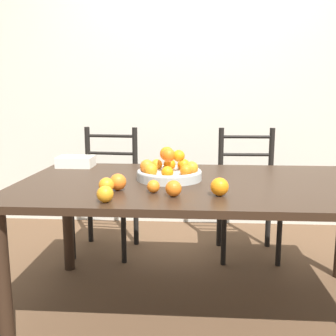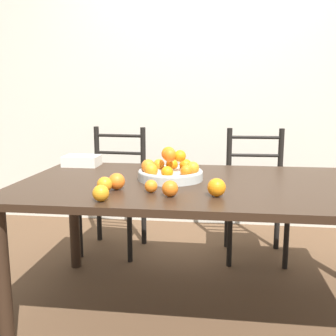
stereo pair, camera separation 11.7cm
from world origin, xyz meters
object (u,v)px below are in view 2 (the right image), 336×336
at_px(orange_loose_2, 217,187).
at_px(book_stack, 82,161).
at_px(orange_loose_3, 105,184).
at_px(chair_left, 114,191).
at_px(orange_loose_1, 170,188).
at_px(orange_loose_0, 101,193).
at_px(chair_right, 255,195).
at_px(fruit_bowl, 170,171).
at_px(orange_loose_5, 151,186).
at_px(orange_loose_4, 117,181).

distance_m(orange_loose_2, book_stack, 1.10).
xyz_separation_m(orange_loose_3, chair_left, (-0.25, 1.09, -0.30)).
relative_size(orange_loose_1, book_stack, 0.33).
bearing_deg(orange_loose_0, orange_loose_1, 22.99).
distance_m(orange_loose_1, orange_loose_3, 0.32).
height_order(orange_loose_3, chair_right, chair_right).
bearing_deg(fruit_bowl, orange_loose_3, -130.44).
bearing_deg(orange_loose_5, orange_loose_3, -175.15).
bearing_deg(orange_loose_4, orange_loose_2, -8.77).
relative_size(fruit_bowl, orange_loose_3, 4.84).
bearing_deg(orange_loose_5, orange_loose_1, -33.37).
height_order(orange_loose_2, orange_loose_5, orange_loose_2).
xyz_separation_m(fruit_bowl, book_stack, (-0.62, 0.35, -0.01)).
xyz_separation_m(orange_loose_2, orange_loose_5, (-0.30, 0.04, -0.01)).
height_order(orange_loose_0, chair_left, chair_left).
xyz_separation_m(orange_loose_5, chair_left, (-0.47, 1.07, -0.30)).
relative_size(chair_left, book_stack, 4.20).
distance_m(fruit_bowl, orange_loose_1, 0.37).
bearing_deg(fruit_bowl, chair_left, 124.07).
relative_size(fruit_bowl, orange_loose_5, 5.79).
height_order(orange_loose_0, orange_loose_3, same).
height_order(orange_loose_1, orange_loose_4, orange_loose_4).
height_order(orange_loose_3, orange_loose_4, orange_loose_4).
height_order(orange_loose_1, chair_left, chair_left).
relative_size(fruit_bowl, orange_loose_1, 4.75).
bearing_deg(orange_loose_3, orange_loose_2, -1.98).
distance_m(chair_left, chair_right, 1.05).
distance_m(orange_loose_1, book_stack, 0.97).
height_order(fruit_bowl, orange_loose_0, fruit_bowl).
relative_size(orange_loose_1, orange_loose_2, 0.89).
height_order(orange_loose_5, chair_right, chair_right).
relative_size(fruit_bowl, orange_loose_2, 4.21).
height_order(orange_loose_0, orange_loose_4, orange_loose_4).
relative_size(orange_loose_4, chair_right, 0.09).
bearing_deg(orange_loose_3, orange_loose_1, -8.23).
xyz_separation_m(fruit_bowl, orange_loose_2, (0.25, -0.34, -0.01)).
bearing_deg(fruit_bowl, orange_loose_1, -83.21).
xyz_separation_m(orange_loose_4, orange_loose_5, (0.17, -0.04, -0.01)).
relative_size(orange_loose_0, orange_loose_2, 0.87).
bearing_deg(chair_right, chair_left, 178.52).
bearing_deg(book_stack, chair_left, 77.64).
xyz_separation_m(orange_loose_0, chair_right, (0.77, 1.26, -0.30)).
bearing_deg(book_stack, orange_loose_4, -57.40).
distance_m(orange_loose_3, orange_loose_5, 0.22).
bearing_deg(orange_loose_1, orange_loose_2, 7.62).
xyz_separation_m(orange_loose_0, orange_loose_1, (0.28, 0.12, 0.00)).
xyz_separation_m(orange_loose_2, orange_loose_3, (-0.52, 0.02, -0.01)).
bearing_deg(orange_loose_2, book_stack, 141.73).
bearing_deg(orange_loose_3, orange_loose_4, 52.11).
distance_m(orange_loose_3, chair_right, 1.39).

